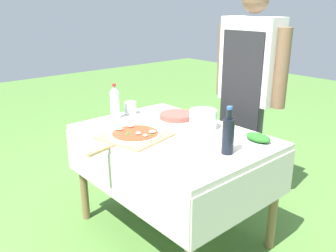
{
  "coord_description": "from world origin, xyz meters",
  "views": [
    {
      "loc": [
        1.57,
        -1.41,
        1.5
      ],
      "look_at": [
        -0.04,
        0.0,
        0.77
      ],
      "focal_mm": 38.0,
      "sensor_mm": 36.0,
      "label": 1
    }
  ],
  "objects_px": {
    "oil_bottle": "(228,135)",
    "person_cook": "(249,82)",
    "water_bottle": "(115,102)",
    "sauce_jar": "(130,109)",
    "pizza_on_peel": "(134,135)",
    "plate_stack": "(177,116)",
    "herb_container": "(258,138)",
    "mixing_tub": "(203,119)",
    "prep_table": "(172,148)"
  },
  "relations": [
    {
      "from": "mixing_tub",
      "to": "water_bottle",
      "type": "bearing_deg",
      "value": -150.44
    },
    {
      "from": "person_cook",
      "to": "plate_stack",
      "type": "bearing_deg",
      "value": 65.58
    },
    {
      "from": "water_bottle",
      "to": "sauce_jar",
      "type": "relative_size",
      "value": 2.77
    },
    {
      "from": "oil_bottle",
      "to": "sauce_jar",
      "type": "height_order",
      "value": "oil_bottle"
    },
    {
      "from": "prep_table",
      "to": "plate_stack",
      "type": "distance_m",
      "value": 0.35
    },
    {
      "from": "pizza_on_peel",
      "to": "sauce_jar",
      "type": "bearing_deg",
      "value": 135.6
    },
    {
      "from": "herb_container",
      "to": "pizza_on_peel",
      "type": "bearing_deg",
      "value": -137.35
    },
    {
      "from": "prep_table",
      "to": "water_bottle",
      "type": "xyz_separation_m",
      "value": [
        -0.5,
        -0.1,
        0.22
      ]
    },
    {
      "from": "oil_bottle",
      "to": "water_bottle",
      "type": "height_order",
      "value": "oil_bottle"
    },
    {
      "from": "sauce_jar",
      "to": "water_bottle",
      "type": "bearing_deg",
      "value": -80.66
    },
    {
      "from": "plate_stack",
      "to": "sauce_jar",
      "type": "bearing_deg",
      "value": -148.57
    },
    {
      "from": "water_bottle",
      "to": "plate_stack",
      "type": "height_order",
      "value": "water_bottle"
    },
    {
      "from": "mixing_tub",
      "to": "sauce_jar",
      "type": "distance_m",
      "value": 0.61
    },
    {
      "from": "person_cook",
      "to": "oil_bottle",
      "type": "bearing_deg",
      "value": 120.87
    },
    {
      "from": "pizza_on_peel",
      "to": "plate_stack",
      "type": "height_order",
      "value": "pizza_on_peel"
    },
    {
      "from": "prep_table",
      "to": "pizza_on_peel",
      "type": "bearing_deg",
      "value": -115.75
    },
    {
      "from": "pizza_on_peel",
      "to": "person_cook",
      "type": "bearing_deg",
      "value": 70.99
    },
    {
      "from": "oil_bottle",
      "to": "herb_container",
      "type": "distance_m",
      "value": 0.28
    },
    {
      "from": "water_bottle",
      "to": "person_cook",
      "type": "bearing_deg",
      "value": 58.03
    },
    {
      "from": "person_cook",
      "to": "pizza_on_peel",
      "type": "xyz_separation_m",
      "value": [
        -0.12,
        -0.96,
        -0.22
      ]
    },
    {
      "from": "person_cook",
      "to": "mixing_tub",
      "type": "xyz_separation_m",
      "value": [
        0.04,
        -0.52,
        -0.17
      ]
    },
    {
      "from": "oil_bottle",
      "to": "plate_stack",
      "type": "relative_size",
      "value": 1.08
    },
    {
      "from": "pizza_on_peel",
      "to": "herb_container",
      "type": "xyz_separation_m",
      "value": [
        0.55,
        0.51,
        0.01
      ]
    },
    {
      "from": "person_cook",
      "to": "herb_container",
      "type": "bearing_deg",
      "value": 134.13
    },
    {
      "from": "pizza_on_peel",
      "to": "sauce_jar",
      "type": "height_order",
      "value": "sauce_jar"
    },
    {
      "from": "oil_bottle",
      "to": "mixing_tub",
      "type": "bearing_deg",
      "value": 151.65
    },
    {
      "from": "person_cook",
      "to": "oil_bottle",
      "type": "distance_m",
      "value": 0.84
    },
    {
      "from": "water_bottle",
      "to": "mixing_tub",
      "type": "bearing_deg",
      "value": 29.56
    },
    {
      "from": "prep_table",
      "to": "sauce_jar",
      "type": "relative_size",
      "value": 13.35
    },
    {
      "from": "person_cook",
      "to": "pizza_on_peel",
      "type": "relative_size",
      "value": 2.78
    },
    {
      "from": "mixing_tub",
      "to": "plate_stack",
      "type": "relative_size",
      "value": 0.72
    },
    {
      "from": "oil_bottle",
      "to": "person_cook",
      "type": "bearing_deg",
      "value": 119.66
    },
    {
      "from": "water_bottle",
      "to": "sauce_jar",
      "type": "height_order",
      "value": "water_bottle"
    },
    {
      "from": "person_cook",
      "to": "sauce_jar",
      "type": "height_order",
      "value": "person_cook"
    },
    {
      "from": "pizza_on_peel",
      "to": "sauce_jar",
      "type": "relative_size",
      "value": 6.39
    },
    {
      "from": "plate_stack",
      "to": "pizza_on_peel",
      "type": "bearing_deg",
      "value": -75.87
    },
    {
      "from": "sauce_jar",
      "to": "person_cook",
      "type": "bearing_deg",
      "value": 51.53
    },
    {
      "from": "person_cook",
      "to": "oil_bottle",
      "type": "relative_size",
      "value": 6.08
    },
    {
      "from": "prep_table",
      "to": "herb_container",
      "type": "relative_size",
      "value": 6.29
    },
    {
      "from": "pizza_on_peel",
      "to": "water_bottle",
      "type": "xyz_separation_m",
      "value": [
        -0.4,
        0.12,
        0.11
      ]
    },
    {
      "from": "plate_stack",
      "to": "sauce_jar",
      "type": "xyz_separation_m",
      "value": [
        -0.31,
        -0.19,
        0.02
      ]
    },
    {
      "from": "water_bottle",
      "to": "plate_stack",
      "type": "relative_size",
      "value": 1.02
    },
    {
      "from": "person_cook",
      "to": "pizza_on_peel",
      "type": "distance_m",
      "value": 0.99
    },
    {
      "from": "oil_bottle",
      "to": "mixing_tub",
      "type": "xyz_separation_m",
      "value": [
        -0.38,
        0.2,
        -0.04
      ]
    },
    {
      "from": "mixing_tub",
      "to": "plate_stack",
      "type": "bearing_deg",
      "value": 175.97
    },
    {
      "from": "prep_table",
      "to": "oil_bottle",
      "type": "distance_m",
      "value": 0.48
    },
    {
      "from": "herb_container",
      "to": "oil_bottle",
      "type": "bearing_deg",
      "value": -92.45
    },
    {
      "from": "person_cook",
      "to": "herb_container",
      "type": "height_order",
      "value": "person_cook"
    },
    {
      "from": "plate_stack",
      "to": "prep_table",
      "type": "bearing_deg",
      "value": -47.22
    },
    {
      "from": "oil_bottle",
      "to": "herb_container",
      "type": "height_order",
      "value": "oil_bottle"
    }
  ]
}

